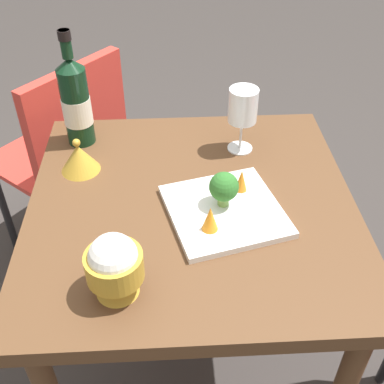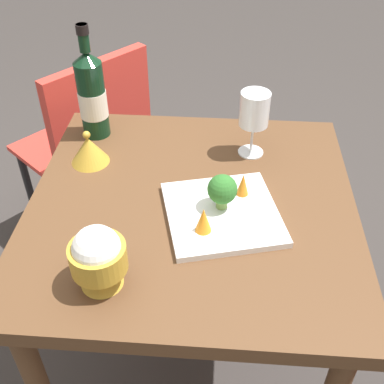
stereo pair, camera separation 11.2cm
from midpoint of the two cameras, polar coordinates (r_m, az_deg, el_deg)
ground_plane at (r=1.72m, az=-1.98°, el=-20.47°), size 8.00×8.00×0.00m
dining_table at (r=1.21m, az=-2.65°, el=-5.06°), size 0.77×0.77×0.75m
chair_by_wall at (r=1.78m, az=-16.15°, el=5.15°), size 0.56×0.56×0.85m
wine_bottle at (r=1.33m, az=-16.07°, el=10.23°), size 0.08×0.08×0.31m
wine_glass at (r=1.24m, az=3.50°, el=9.96°), size 0.08×0.08×0.18m
rice_bowl at (r=0.92m, az=-12.75°, el=-8.69°), size 0.11×0.11×0.14m
rice_bowl_lid at (r=1.26m, az=-15.80°, el=3.86°), size 0.10×0.10×0.09m
serving_plate at (r=1.10m, az=1.02°, el=-2.38°), size 0.30×0.30×0.02m
broccoli_floret at (r=1.07m, az=0.85°, el=0.43°), size 0.07×0.07×0.09m
carrot_garnish_left at (r=1.02m, az=-0.95°, el=-3.31°), size 0.04×0.04×0.06m
carrot_garnish_right at (r=1.13m, az=3.09°, el=1.30°), size 0.03×0.03×0.06m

